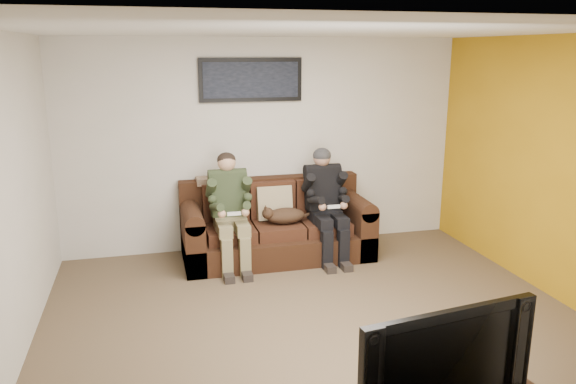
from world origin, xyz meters
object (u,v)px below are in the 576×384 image
object	(u,v)px
person_left	(230,204)
cat	(284,215)
person_right	(326,197)
sofa	(275,228)
framed_poster	(251,80)
television	(436,354)

from	to	relation	value
person_left	cat	distance (m)	0.67
person_right	cat	distance (m)	0.54
sofa	person_right	size ratio (longest dim) A/B	1.70
person_right	framed_poster	world-z (taller)	framed_poster
person_right	sofa	bearing A→B (deg)	162.02
framed_poster	television	size ratio (longest dim) A/B	1.12
sofa	person_right	world-z (taller)	person_right
cat	person_left	bearing A→B (deg)	-178.81
person_right	cat	xyz separation A→B (m)	(-0.51, 0.01, -0.19)
person_right	television	world-z (taller)	person_right
sofa	cat	distance (m)	0.28
person_left	television	xyz separation A→B (m)	(0.65, -3.59, 0.03)
sofa	cat	world-z (taller)	sofa
sofa	television	distance (m)	3.80
cat	sofa	bearing A→B (deg)	111.07
sofa	person_left	world-z (taller)	person_left
sofa	television	world-z (taller)	television
person_left	sofa	bearing A→B (deg)	18.01
sofa	person_left	bearing A→B (deg)	-161.99
person_left	television	bearing A→B (deg)	-79.81
sofa	framed_poster	bearing A→B (deg)	117.38
television	sofa	bearing A→B (deg)	83.00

